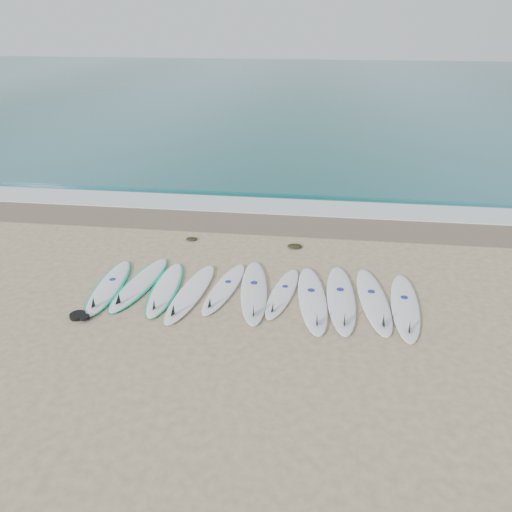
# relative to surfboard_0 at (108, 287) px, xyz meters

# --- Properties ---
(ground) EXTENTS (120.00, 120.00, 0.00)m
(ground) POSITION_rel_surfboard_0_xyz_m (3.23, 0.18, -0.05)
(ground) COLOR tan
(ocean) EXTENTS (120.00, 55.00, 0.03)m
(ocean) POSITION_rel_surfboard_0_xyz_m (3.23, 32.68, -0.03)
(ocean) COLOR #1F6066
(ocean) RESTS_ON ground
(wet_sand_band) EXTENTS (120.00, 1.80, 0.01)m
(wet_sand_band) POSITION_rel_surfboard_0_xyz_m (3.23, 4.28, -0.04)
(wet_sand_band) COLOR brown
(wet_sand_band) RESTS_ON ground
(foam_band) EXTENTS (120.00, 1.40, 0.04)m
(foam_band) POSITION_rel_surfboard_0_xyz_m (3.23, 5.68, -0.03)
(foam_band) COLOR silver
(foam_band) RESTS_ON ground
(wave_crest) EXTENTS (120.00, 1.00, 0.10)m
(wave_crest) POSITION_rel_surfboard_0_xyz_m (3.23, 7.18, 0.00)
(wave_crest) COLOR #1F6066
(wave_crest) RESTS_ON ground
(surfboard_0) EXTENTS (0.75, 2.57, 0.32)m
(surfboard_0) POSITION_rel_surfboard_0_xyz_m (0.00, 0.00, 0.00)
(surfboard_0) COLOR white
(surfboard_0) RESTS_ON ground
(surfboard_1) EXTENTS (0.98, 2.68, 0.33)m
(surfboard_1) POSITION_rel_surfboard_0_xyz_m (0.64, 0.21, 0.00)
(surfboard_1) COLOR white
(surfboard_1) RESTS_ON ground
(surfboard_2) EXTENTS (0.70, 2.50, 0.31)m
(surfboard_2) POSITION_rel_surfboard_0_xyz_m (1.28, 0.07, -0.00)
(surfboard_2) COLOR white
(surfboard_2) RESTS_ON ground
(surfboard_3) EXTENTS (0.88, 2.71, 0.34)m
(surfboard_3) POSITION_rel_surfboard_0_xyz_m (1.88, -0.08, 0.01)
(surfboard_3) COLOR white
(surfboard_3) RESTS_ON ground
(surfboard_4) EXTENTS (0.90, 2.45, 0.31)m
(surfboard_4) POSITION_rel_surfboard_0_xyz_m (2.58, 0.23, 0.01)
(surfboard_4) COLOR white
(surfboard_4) RESTS_ON ground
(surfboard_5) EXTENTS (0.93, 2.87, 0.36)m
(surfboard_5) POSITION_rel_surfboard_0_xyz_m (3.26, 0.17, 0.01)
(surfboard_5) COLOR silver
(surfboard_5) RESTS_ON ground
(surfboard_6) EXTENTS (0.86, 2.34, 0.29)m
(surfboard_6) POSITION_rel_surfboard_0_xyz_m (3.88, 0.20, 0.00)
(surfboard_6) COLOR white
(surfboard_6) RESTS_ON ground
(surfboard_7) EXTENTS (0.90, 2.89, 0.36)m
(surfboard_7) POSITION_rel_surfboard_0_xyz_m (4.55, -0.00, 0.01)
(surfboard_7) COLOR white
(surfboard_7) RESTS_ON ground
(surfboard_8) EXTENTS (0.70, 2.92, 0.37)m
(surfboard_8) POSITION_rel_surfboard_0_xyz_m (5.15, 0.10, 0.02)
(surfboard_8) COLOR white
(surfboard_8) RESTS_ON ground
(surfboard_9) EXTENTS (0.85, 2.84, 0.36)m
(surfboard_9) POSITION_rel_surfboard_0_xyz_m (5.84, 0.11, 0.01)
(surfboard_9) COLOR white
(surfboard_9) RESTS_ON ground
(surfboard_10) EXTENTS (0.75, 2.80, 0.35)m
(surfboard_10) POSITION_rel_surfboard_0_xyz_m (6.47, -0.04, 0.01)
(surfboard_10) COLOR white
(surfboard_10) RESTS_ON ground
(seaweed_near) EXTENTS (0.31, 0.24, 0.06)m
(seaweed_near) POSITION_rel_surfboard_0_xyz_m (1.20, 2.84, -0.02)
(seaweed_near) COLOR black
(seaweed_near) RESTS_ON ground
(seaweed_far) EXTENTS (0.39, 0.30, 0.08)m
(seaweed_far) POSITION_rel_surfboard_0_xyz_m (4.01, 2.71, -0.01)
(seaweed_far) COLOR black
(seaweed_far) RESTS_ON ground
(leash_coil) EXTENTS (0.46, 0.36, 0.11)m
(leash_coil) POSITION_rel_surfboard_0_xyz_m (-0.12, -1.21, 0.00)
(leash_coil) COLOR black
(leash_coil) RESTS_ON ground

